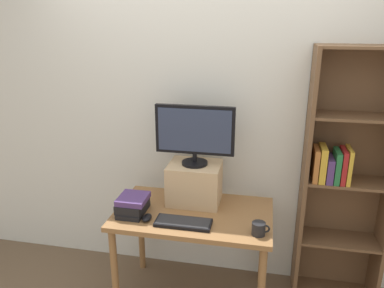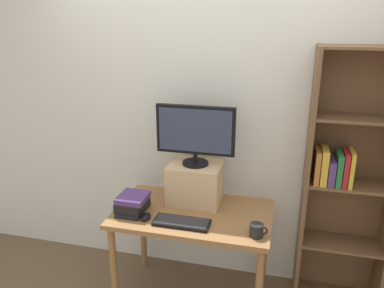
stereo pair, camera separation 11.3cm
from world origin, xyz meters
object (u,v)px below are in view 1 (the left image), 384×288
Objects in this scene: bookshelf_unit at (343,178)px; computer_monitor at (195,133)px; keyboard at (183,223)px; book_stack at (133,204)px; desk at (193,224)px; riser_box at (195,183)px; computer_mouse at (147,218)px; coffee_mug at (259,229)px.

computer_monitor is at bearing -172.63° from bookshelf_unit.
book_stack is at bearing 167.89° from keyboard.
book_stack is at bearing -166.65° from desk.
riser_box is at bearing 33.78° from book_stack.
computer_mouse is 0.40× the size of book_stack.
computer_mouse is at bearing -160.21° from bookshelf_unit.
desk is 10.77× the size of computer_mouse.
coffee_mug reaches higher than desk.
riser_box is at bearing 142.77° from coffee_mug.
computer_mouse is at bearing -127.80° from riser_box.
bookshelf_unit is at bearing 16.10° from desk.
bookshelf_unit reaches higher than desk.
desk is 1.13m from bookshelf_unit.
bookshelf_unit is 1.43m from computer_mouse.
desk is 0.59× the size of bookshelf_unit.
riser_box is at bearing 88.49° from keyboard.
desk is at bearing 79.74° from keyboard.
computer_monitor reaches higher than coffee_mug.
desk is 4.31× the size of book_stack.
keyboard is at bearing -155.82° from bookshelf_unit.
keyboard is 0.40m from book_stack.
computer_monitor reaches higher than desk.
riser_box is 1.01× the size of keyboard.
riser_box is (-1.07, -0.14, -0.07)m from bookshelf_unit.
bookshelf_unit reaches higher than riser_box.
bookshelf_unit is 0.79m from coffee_mug.
riser_box is 0.39m from computer_monitor.
bookshelf_unit is at bearing 7.29° from riser_box.
coffee_mug is (-0.58, -0.51, -0.18)m from bookshelf_unit.
computer_mouse is (-1.34, -0.48, -0.20)m from bookshelf_unit.
computer_mouse is at bearing 179.25° from keyboard.
desk is at bearing -81.70° from computer_monitor.
desk is 0.30m from riser_box.
riser_box is 0.48m from book_stack.
keyboard is 0.26m from computer_mouse.
keyboard is 0.50m from coffee_mug.
computer_mouse is (-0.26, 0.00, 0.01)m from keyboard.
riser_box is at bearing 52.20° from computer_mouse.
desk is 0.36m from computer_mouse.
computer_monitor is 1.50× the size of keyboard.
coffee_mug reaches higher than computer_mouse.
bookshelf_unit is (1.05, 0.30, 0.32)m from desk.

